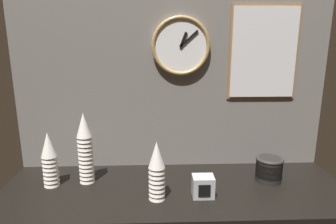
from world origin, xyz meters
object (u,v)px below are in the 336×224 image
Objects in this scene: bowl_stack_far_right at (269,168)px; cup_stack_left at (85,148)px; wall_clock at (181,46)px; napkin_dispenser at (203,186)px; menu_board at (264,53)px; cup_stack_far_left at (50,159)px; cup_stack_center at (157,171)px.

cup_stack_left is at bearing 178.46° from bowl_stack_far_right.
wall_clock is 3.09× the size of napkin_dispenser.
bowl_stack_far_right is 0.28× the size of menu_board.
napkin_dispenser is (-34.41, -33.53, -55.67)cm from menu_board.
cup_stack_far_left is (-15.91, -3.15, -4.13)cm from cup_stack_left.
cup_stack_center is 21.86cm from napkin_dispenser.
wall_clock reaches higher than cup_stack_far_left.
menu_board is (42.16, 0.89, -3.45)cm from wall_clock.
cup_stack_left reaches higher than napkin_dispenser.
napkin_dispenser is (-34.16, -13.66, -1.74)cm from bowl_stack_far_right.
bowl_stack_far_right is (54.33, 14.80, -6.60)cm from cup_stack_center.
bowl_stack_far_right is at bearing -90.71° from menu_board.
cup_stack_center is at bearing -176.75° from napkin_dispenser.
napkin_dispenser is (20.17, 1.15, -8.35)cm from cup_stack_center.
cup_stack_center and cup_stack_far_left have the same top height.
cup_stack_center is (33.71, -17.16, -4.13)cm from cup_stack_left.
cup_stack_left is at bearing 153.02° from cup_stack_center.
wall_clock is 67.97cm from napkin_dispenser.
menu_board is 5.01× the size of napkin_dispenser.
cup_stack_center reaches higher than napkin_dispenser.
cup_stack_center is 1.00× the size of cup_stack_far_left.
napkin_dispenser is at bearing -76.64° from wall_clock.
wall_clock is (62.05, 19.77, 50.77)cm from cup_stack_far_left.
cup_stack_center is 1.98× the size of bowl_stack_far_right.
cup_stack_far_left is 71.46cm from napkin_dispenser.
bowl_stack_far_right is (88.04, -2.36, -10.74)cm from cup_stack_left.
cup_stack_center is at bearing -15.77° from cup_stack_far_left.
menu_board reaches higher than cup_stack_center.
wall_clock is at bearing 103.36° from napkin_dispenser.
bowl_stack_far_right is 73.54cm from wall_clock.
cup_stack_far_left is at bearing 164.23° from cup_stack_center.
cup_stack_left is at bearing 163.44° from napkin_dispenser.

